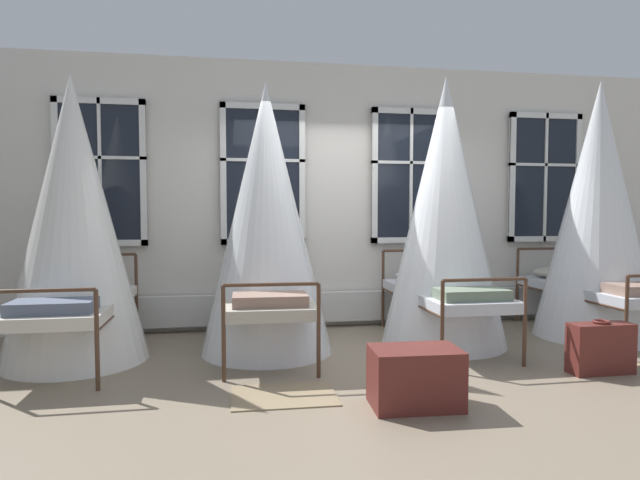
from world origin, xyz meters
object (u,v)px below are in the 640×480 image
object	(u,v)px
cot_fourth	(597,213)
suitcase_dark	(601,348)
travel_trunk	(415,377)
cot_third	(444,215)
cot_second	(266,222)
cot_first	(74,223)

from	to	relation	value
cot_fourth	suitcase_dark	world-z (taller)	cot_fourth
cot_fourth	travel_trunk	xyz separation A→B (m)	(-2.76, -1.73, -1.18)
cot_third	cot_second	bearing A→B (deg)	89.81
cot_second	cot_third	size ratio (longest dim) A/B	0.95
cot_third	travel_trunk	bearing A→B (deg)	151.41
cot_first	cot_third	size ratio (longest dim) A/B	0.95
cot_first	cot_second	distance (m)	1.81
cot_second	suitcase_dark	world-z (taller)	cot_second
suitcase_dark	cot_fourth	bearing A→B (deg)	54.32
suitcase_dark	travel_trunk	bearing A→B (deg)	-165.96
cot_first	suitcase_dark	xyz separation A→B (m)	(4.63, -1.19, -1.09)
cot_fourth	suitcase_dark	size ratio (longest dim) A/B	5.10
travel_trunk	cot_fourth	bearing A→B (deg)	32.09
cot_third	suitcase_dark	distance (m)	1.93
suitcase_dark	cot_third	bearing A→B (deg)	127.21
cot_third	cot_fourth	bearing A→B (deg)	-89.21
cot_first	cot_third	xyz separation A→B (m)	(3.69, 0.03, 0.07)
travel_trunk	cot_second	bearing A→B (deg)	119.04
cot_second	suitcase_dark	xyz separation A→B (m)	(2.83, -1.23, -1.09)
cot_second	travel_trunk	size ratio (longest dim) A/B	4.22
cot_second	travel_trunk	bearing A→B (deg)	-149.42
cot_third	suitcase_dark	size ratio (longest dim) A/B	5.05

